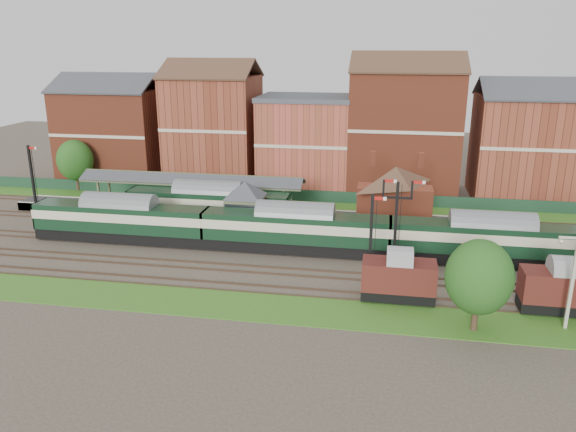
% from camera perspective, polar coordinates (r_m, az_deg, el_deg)
% --- Properties ---
extents(ground, '(160.00, 160.00, 0.00)m').
position_cam_1_polar(ground, '(54.77, -2.05, -3.52)').
color(ground, '#473D33').
rests_on(ground, ground).
extents(grass_back, '(90.00, 4.50, 0.06)m').
position_cam_1_polar(grass_back, '(69.68, 0.69, 1.12)').
color(grass_back, '#2D6619').
rests_on(grass_back, ground).
extents(grass_front, '(90.00, 5.00, 0.06)m').
position_cam_1_polar(grass_front, '(44.07, -5.34, -8.95)').
color(grass_front, '#2D6619').
rests_on(grass_front, ground).
extents(fence, '(90.00, 0.12, 1.50)m').
position_cam_1_polar(fence, '(71.39, 0.95, 2.12)').
color(fence, '#193823').
rests_on(fence, ground).
extents(platform, '(55.00, 3.40, 1.00)m').
position_cam_1_polar(platform, '(64.69, -4.59, 0.21)').
color(platform, '#2D2D2D').
rests_on(platform, ground).
extents(signal_box, '(5.40, 5.40, 6.00)m').
position_cam_1_polar(signal_box, '(57.41, -4.34, 0.79)').
color(signal_box, '#546749').
rests_on(signal_box, ground).
extents(brick_hut, '(3.20, 2.64, 2.94)m').
position_cam_1_polar(brick_hut, '(56.63, 3.58, -1.55)').
color(brick_hut, maroon).
rests_on(brick_hut, ground).
extents(station_building, '(8.10, 8.10, 5.90)m').
position_cam_1_polar(station_building, '(61.77, 10.80, 2.46)').
color(station_building, '#973F26').
rests_on(station_building, platform).
extents(canopy, '(26.00, 3.89, 4.08)m').
position_cam_1_polar(canopy, '(65.37, -9.79, 3.90)').
color(canopy, '#4C5736').
rests_on(canopy, platform).
extents(semaphore_bracket, '(3.60, 0.25, 8.18)m').
position_cam_1_polar(semaphore_bracket, '(49.80, 10.95, -0.35)').
color(semaphore_bracket, black).
rests_on(semaphore_bracket, ground).
extents(semaphore_platform_end, '(1.23, 0.25, 8.00)m').
position_cam_1_polar(semaphore_platform_end, '(72.59, -24.53, 3.56)').
color(semaphore_platform_end, black).
rests_on(semaphore_platform_end, ground).
extents(semaphore_siding, '(1.23, 0.25, 8.00)m').
position_cam_1_polar(semaphore_siding, '(45.68, 8.43, -2.48)').
color(semaphore_siding, black).
rests_on(semaphore_siding, ground).
extents(yard_lamp, '(2.60, 0.22, 7.00)m').
position_cam_1_polar(yard_lamp, '(43.55, 26.97, -5.52)').
color(yard_lamp, beige).
rests_on(yard_lamp, ground).
extents(town_backdrop, '(69.00, 10.00, 16.00)m').
position_cam_1_polar(town_backdrop, '(76.85, 1.68, 7.98)').
color(town_backdrop, '#973F26').
rests_on(town_backdrop, ground).
extents(dmu_train, '(53.48, 2.81, 4.11)m').
position_cam_1_polar(dmu_train, '(53.49, 0.74, -1.30)').
color(dmu_train, black).
rests_on(dmu_train, ground).
extents(platform_railcar, '(18.05, 2.84, 4.16)m').
position_cam_1_polar(platform_railcar, '(61.97, -8.03, 1.18)').
color(platform_railcar, black).
rests_on(platform_railcar, ground).
extents(goods_van_a, '(5.67, 2.46, 3.44)m').
position_cam_1_polar(goods_van_a, '(44.63, 11.17, -6.14)').
color(goods_van_a, black).
rests_on(goods_van_a, ground).
extents(goods_van_c, '(5.73, 2.48, 3.48)m').
position_cam_1_polar(goods_van_c, '(46.54, 25.99, -6.63)').
color(goods_van_c, black).
rests_on(goods_van_c, ground).
extents(tree_far, '(4.62, 4.62, 6.74)m').
position_cam_1_polar(tree_far, '(40.73, 18.85, -5.91)').
color(tree_far, '#382619').
rests_on(tree_far, ground).
extents(tree_back, '(4.78, 4.78, 6.98)m').
position_cam_1_polar(tree_back, '(80.91, -20.83, 5.33)').
color(tree_back, '#382619').
rests_on(tree_back, ground).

